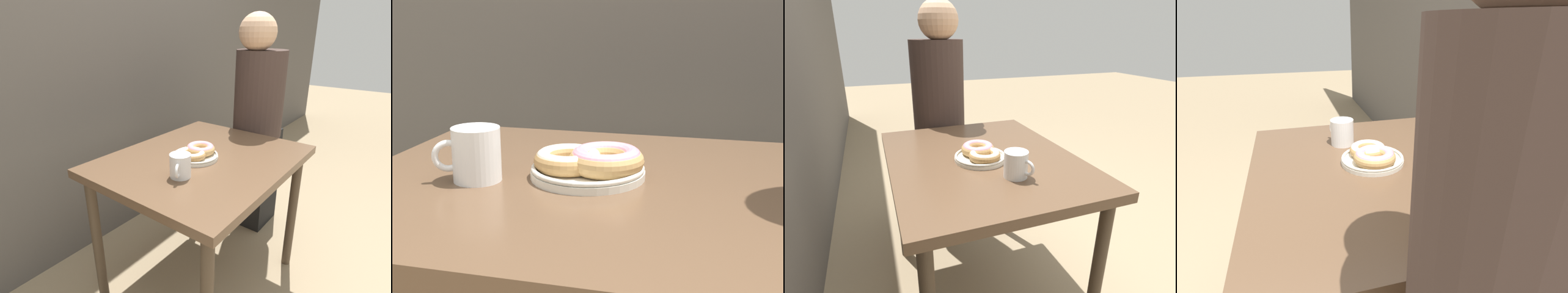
# 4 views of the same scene
# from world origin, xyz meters

# --- Properties ---
(dining_table) EXTENTS (0.96, 0.78, 0.76)m
(dining_table) POSITION_xyz_m (0.00, 0.33, 0.67)
(dining_table) COLOR brown
(dining_table) RESTS_ON ground_plane
(donut_plate) EXTENTS (0.24, 0.22, 0.06)m
(donut_plate) POSITION_xyz_m (-0.03, 0.34, 0.79)
(donut_plate) COLOR silver
(donut_plate) RESTS_ON dining_table
(coffee_mug) EXTENTS (0.12, 0.09, 0.10)m
(coffee_mug) POSITION_xyz_m (-0.23, 0.28, 0.81)
(coffee_mug) COLOR white
(coffee_mug) RESTS_ON dining_table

